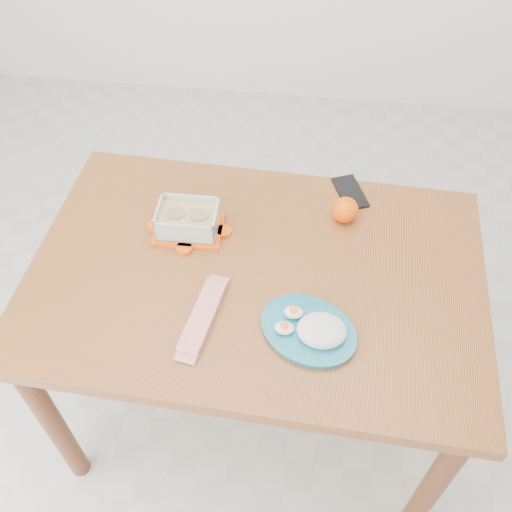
# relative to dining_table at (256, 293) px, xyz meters

# --- Properties ---
(ground) EXTENTS (3.50, 3.50, 0.00)m
(ground) POSITION_rel_dining_table_xyz_m (-0.07, 0.18, -0.65)
(ground) COLOR #B7B7B2
(ground) RESTS_ON ground
(dining_table) EXTENTS (1.23, 0.85, 0.75)m
(dining_table) POSITION_rel_dining_table_xyz_m (0.00, 0.00, 0.00)
(dining_table) COLOR #A3572E
(dining_table) RESTS_ON ground
(food_container) EXTENTS (0.19, 0.15, 0.08)m
(food_container) POSITION_rel_dining_table_xyz_m (-0.20, 0.12, 0.14)
(food_container) COLOR #FC5407
(food_container) RESTS_ON dining_table
(orange_fruit) EXTENTS (0.07, 0.07, 0.07)m
(orange_fruit) POSITION_rel_dining_table_xyz_m (0.23, 0.22, 0.14)
(orange_fruit) COLOR orange
(orange_fruit) RESTS_ON dining_table
(rice_plate) EXTENTS (0.32, 0.32, 0.06)m
(rice_plate) POSITION_rel_dining_table_xyz_m (0.16, -0.18, 0.12)
(rice_plate) COLOR #176C82
(rice_plate) RESTS_ON dining_table
(candy_bar) EXTENTS (0.09, 0.23, 0.02)m
(candy_bar) POSITION_rel_dining_table_xyz_m (-0.11, -0.16, 0.11)
(candy_bar) COLOR red
(candy_bar) RESTS_ON dining_table
(smartphone) EXTENTS (0.12, 0.16, 0.01)m
(smartphone) POSITION_rel_dining_table_xyz_m (0.24, 0.33, 0.10)
(smartphone) COLOR black
(smartphone) RESTS_ON dining_table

